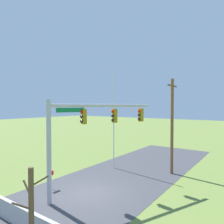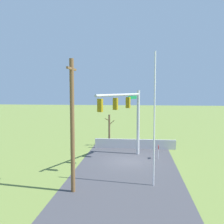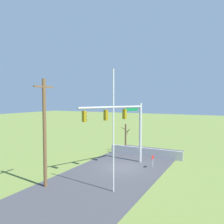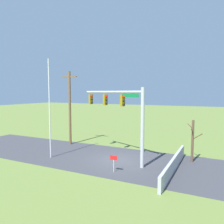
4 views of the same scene
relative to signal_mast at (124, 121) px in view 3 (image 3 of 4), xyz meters
name	(u,v)px [view 3 (image 3 of 4)]	position (x,y,z in m)	size (l,w,h in m)	color
ground_plane	(122,167)	(-0.47, -0.07, -4.42)	(160.00, 160.00, 0.00)	olive
road_surface	(101,180)	(-4.47, -0.07, -4.42)	(28.00, 8.00, 0.01)	#3D3D42
sidewalk_corner	(143,160)	(3.13, -0.93, -4.42)	(6.00, 6.00, 0.01)	#B7B5AD
retaining_fence	(145,152)	(4.46, -0.60, -3.92)	(0.20, 8.47, 1.00)	#A8A8AD
signal_mast	(124,121)	(0.00, 0.00, 0.00)	(6.94, 3.19, 6.14)	#B2B5BA
flagpole	(113,131)	(-5.97, -1.98, -0.11)	(0.10, 0.10, 8.63)	silver
utility_pole	(45,131)	(-7.51, 2.96, -0.23)	(1.90, 0.26, 8.05)	brown
bare_tree	(126,138)	(5.42, 2.22, -2.61)	(1.27, 1.02, 3.49)	brown
open_sign	(153,159)	(0.61, -2.77, -3.51)	(0.56, 0.04, 1.22)	silver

